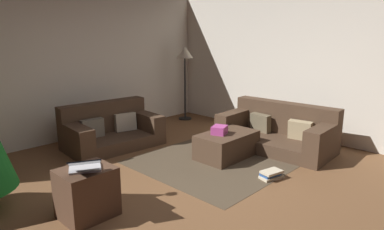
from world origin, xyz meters
The scene contains 13 objects.
ground_plane centered at (0.00, 0.00, 0.00)m, with size 6.40×6.40×0.00m, color brown.
rear_partition centered at (0.00, 3.14, 1.30)m, with size 6.40×0.12×2.60m, color silver.
corner_partition centered at (3.14, 0.00, 1.30)m, with size 0.12×6.40×2.60m, color silver.
couch_left centered at (0.41, 2.25, 0.27)m, with size 1.57×0.99×0.71m.
couch_right centered at (2.26, 0.19, 0.27)m, with size 0.99×1.81×0.72m.
ottoman centered at (1.33, 0.52, 0.19)m, with size 0.94×0.56×0.37m, color #473323.
gift_box centered at (1.21, 0.58, 0.43)m, with size 0.23×0.20×0.12m, color #B23F8C.
tv_remote centered at (1.25, 0.62, 0.38)m, with size 0.05×0.16×0.02m, color black.
side_table centered at (-1.02, 0.46, 0.26)m, with size 0.52×0.44×0.51m, color #4C3323.
laptop centered at (-1.05, 0.40, 0.57)m, with size 0.46×0.51×0.19m.
book_stack centered at (1.09, -0.39, 0.06)m, with size 0.33×0.24×0.11m.
corner_lamp centered at (2.57, 2.66, 1.33)m, with size 0.36×0.36×1.57m.
area_rug centered at (1.33, 0.52, 0.00)m, with size 2.60×2.00×0.01m, color #483A2A.
Camera 1 is at (-2.55, -2.49, 1.81)m, focal length 31.76 mm.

